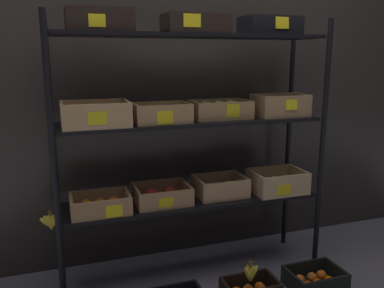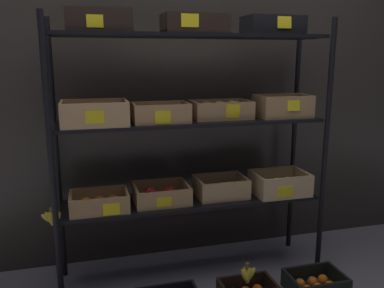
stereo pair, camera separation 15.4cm
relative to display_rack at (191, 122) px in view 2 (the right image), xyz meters
The scene contains 5 objects.
ground_plane 0.98m from the display_rack, 47.36° to the left, with size 10.00×10.00×0.00m, color slate.
storefront_wall 0.51m from the display_rack, 88.51° to the left, with size 3.97×0.12×2.60m, color #2D2823.
display_rack is the anchor object (origin of this frame).
crate_ground_right_tangerine 1.21m from the display_rack, 29.77° to the right, with size 0.33×0.24×0.11m.
banana_bunch_loose 0.92m from the display_rack, 57.97° to the right, with size 0.11×0.05×0.13m.
Camera 2 is at (-0.61, -2.27, 1.36)m, focal length 37.73 mm.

